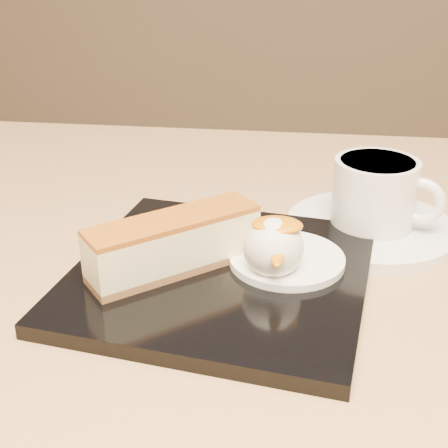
# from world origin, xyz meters

# --- Properties ---
(table) EXTENTS (0.80, 0.80, 0.72)m
(table) POSITION_xyz_m (0.00, 0.00, 0.56)
(table) COLOR black
(table) RESTS_ON ground
(dessert_plate) EXTENTS (0.25, 0.25, 0.01)m
(dessert_plate) POSITION_xyz_m (-0.02, 0.01, 0.73)
(dessert_plate) COLOR black
(dessert_plate) RESTS_ON table
(cheesecake) EXTENTS (0.13, 0.11, 0.04)m
(cheesecake) POSITION_xyz_m (-0.06, 0.00, 0.75)
(cheesecake) COLOR brown
(cheesecake) RESTS_ON dessert_plate
(cream_smear) EXTENTS (0.09, 0.09, 0.01)m
(cream_smear) POSITION_xyz_m (0.03, 0.02, 0.73)
(cream_smear) COLOR white
(cream_smear) RESTS_ON dessert_plate
(ice_cream_scoop) EXTENTS (0.05, 0.05, 0.05)m
(ice_cream_scoop) POSITION_xyz_m (0.02, 0.00, 0.76)
(ice_cream_scoop) COLOR white
(ice_cream_scoop) RESTS_ON cream_smear
(mango_sauce) EXTENTS (0.04, 0.03, 0.01)m
(mango_sauce) POSITION_xyz_m (0.02, 0.01, 0.77)
(mango_sauce) COLOR #D56E06
(mango_sauce) RESTS_ON ice_cream_scoop
(mint_sprig) EXTENTS (0.03, 0.02, 0.00)m
(mint_sprig) POSITION_xyz_m (-0.00, 0.05, 0.74)
(mint_sprig) COLOR #2D8B2E
(mint_sprig) RESTS_ON cream_smear
(saucer) EXTENTS (0.15, 0.15, 0.01)m
(saucer) POSITION_xyz_m (0.10, 0.11, 0.72)
(saucer) COLOR white
(saucer) RESTS_ON table
(coffee_cup) EXTENTS (0.09, 0.07, 0.06)m
(coffee_cup) POSITION_xyz_m (0.10, 0.11, 0.76)
(coffee_cup) COLOR white
(coffee_cup) RESTS_ON saucer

